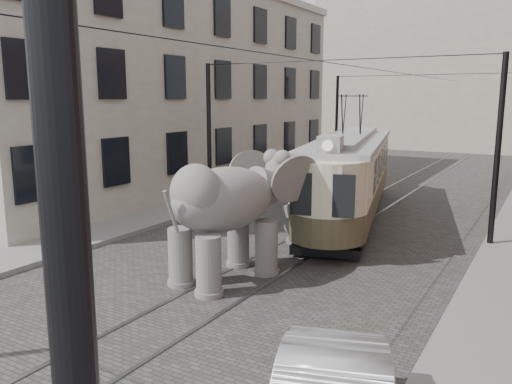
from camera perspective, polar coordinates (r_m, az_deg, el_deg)
The scene contains 9 objects.
ground at distance 13.94m, azimuth -0.56°, elevation -9.15°, with size 120.00×120.00×0.00m, color #43403E.
tram_rails at distance 13.93m, azimuth -0.56°, elevation -9.10°, with size 1.54×80.00×0.02m, color slate, non-canonical shape.
sidewalk_right at distance 12.18m, azimuth 25.10°, elevation -12.78°, with size 2.00×60.00×0.15m, color slate.
sidewalk_left at distance 17.99m, azimuth -18.67°, elevation -4.92°, with size 2.00×60.00×0.15m, color slate.
stucco_building at distance 27.70m, azimuth -9.64°, elevation 11.00°, with size 7.00×24.00×10.00m, color gray.
distant_block at distance 51.75m, azimuth 23.45°, elevation 12.21°, with size 28.00×10.00×14.00m, color gray.
catenary at distance 17.76m, azimuth 7.23°, elevation 4.97°, with size 11.00×30.20×6.00m, color black, non-canonical shape.
tram at distance 20.51m, azimuth 10.44°, elevation 3.87°, with size 2.48×12.01×4.77m, color beige, non-canonical shape.
elephant at distance 13.18m, azimuth -3.53°, elevation -2.89°, with size 2.95×5.35×3.27m, color slate, non-canonical shape.
Camera 1 is at (6.76, -11.25, 4.68)m, focal length 36.11 mm.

